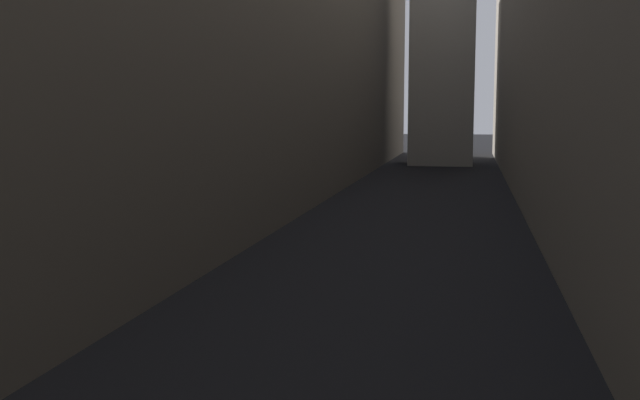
# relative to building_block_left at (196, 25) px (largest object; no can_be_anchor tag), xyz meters

# --- Properties ---
(ground_plane) EXTENTS (264.00, 264.00, 0.00)m
(ground_plane) POSITION_rel_building_block_left_xyz_m (12.60, -2.00, -10.06)
(ground_plane) COLOR black
(building_block_left) EXTENTS (14.19, 108.00, 20.12)m
(building_block_left) POSITION_rel_building_block_left_xyz_m (0.00, 0.00, 0.00)
(building_block_left) COLOR #60594F
(building_block_left) RESTS_ON ground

